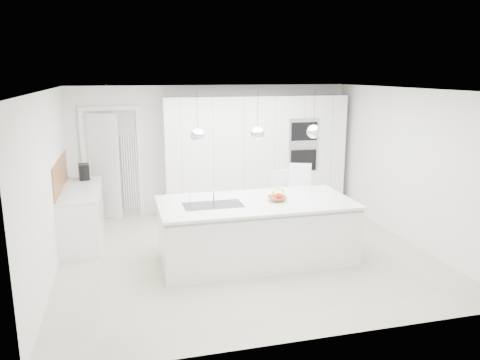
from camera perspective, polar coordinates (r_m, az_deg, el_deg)
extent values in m
plane|color=#BBB194|center=(7.35, 0.59, -8.90)|extent=(5.50, 5.50, 0.00)
plane|color=white|center=(9.38, -3.35, 3.82)|extent=(5.50, 0.00, 5.50)
plane|color=white|center=(6.82, -22.30, -0.61)|extent=(0.00, 5.00, 5.00)
plane|color=white|center=(6.82, 0.64, 10.97)|extent=(5.50, 5.50, 0.00)
cube|color=white|center=(9.29, 1.87, 3.13)|extent=(3.60, 0.60, 2.30)
cube|color=white|center=(9.18, -16.83, 1.53)|extent=(0.76, 0.38, 2.00)
cube|color=white|center=(8.15, -18.63, -4.18)|extent=(0.60, 1.80, 0.86)
cube|color=white|center=(8.04, -18.86, -1.11)|extent=(0.62, 1.82, 0.04)
cube|color=#9E5D2F|center=(8.01, -21.05, 0.66)|extent=(0.02, 1.80, 0.50)
cube|color=white|center=(6.95, 2.04, -6.42)|extent=(2.80, 1.20, 0.86)
cube|color=white|center=(6.86, 1.95, -2.74)|extent=(2.84, 1.40, 0.04)
cylinder|color=white|center=(6.82, -3.23, -1.37)|extent=(0.02, 0.02, 0.30)
sphere|color=white|center=(6.42, -5.18, 5.42)|extent=(0.20, 0.20, 0.20)
sphere|color=white|center=(6.61, 2.14, 5.68)|extent=(0.20, 0.20, 0.20)
sphere|color=white|center=(6.90, 8.96, 5.84)|extent=(0.20, 0.20, 0.20)
imported|color=#9E5D2F|center=(6.88, 4.56, -2.27)|extent=(0.30, 0.30, 0.07)
cube|color=black|center=(8.65, -18.49, 0.97)|extent=(0.20, 0.28, 0.28)
sphere|color=#AB0E04|center=(6.88, 4.74, -1.93)|extent=(0.09, 0.09, 0.09)
sphere|color=#AB0E04|center=(6.81, 4.80, -2.11)|extent=(0.08, 0.08, 0.08)
sphere|color=#AB0E04|center=(6.86, 4.74, -2.04)|extent=(0.07, 0.07, 0.07)
torus|color=yellow|center=(6.89, 4.70, -1.48)|extent=(0.26, 0.18, 0.23)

